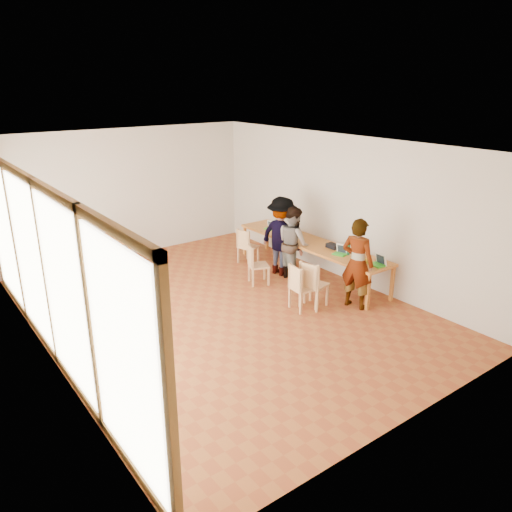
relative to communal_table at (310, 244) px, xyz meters
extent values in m
plane|color=#995125|center=(-2.50, -0.39, -0.70)|extent=(8.00, 8.00, 0.00)
cube|color=beige|center=(-2.50, 3.61, 0.80)|extent=(6.00, 0.10, 3.00)
cube|color=beige|center=(-2.50, -4.39, 0.80)|extent=(6.00, 0.10, 3.00)
cube|color=beige|center=(0.50, -0.39, 0.80)|extent=(0.10, 8.00, 3.00)
cube|color=white|center=(-5.46, -0.39, 0.80)|extent=(0.10, 8.00, 3.00)
cube|color=white|center=(-2.50, -0.39, 2.32)|extent=(6.00, 8.00, 0.04)
cube|color=#C8782C|center=(0.00, 0.00, 0.02)|extent=(0.80, 4.00, 0.05)
cube|color=#C8782C|center=(-0.34, -1.94, -0.35)|extent=(0.06, 0.06, 0.70)
cube|color=#C8782C|center=(-0.34, 1.94, -0.35)|extent=(0.06, 0.06, 0.70)
cube|color=#C8782C|center=(0.34, -1.94, -0.35)|extent=(0.06, 0.06, 0.70)
cube|color=#C8782C|center=(0.34, 1.94, -0.35)|extent=(0.06, 0.06, 0.70)
cube|color=#C8782C|center=(-3.46, 2.81, 0.02)|extent=(0.90, 0.90, 0.05)
cube|color=#C8782C|center=(-3.85, 2.42, -0.35)|extent=(0.05, 0.05, 0.70)
cube|color=#C8782C|center=(-3.85, 3.20, -0.35)|extent=(0.05, 0.05, 0.70)
cube|color=#C8782C|center=(-3.07, 2.42, -0.35)|extent=(0.05, 0.05, 0.70)
cube|color=#C8782C|center=(-3.07, 3.20, -0.35)|extent=(0.05, 0.05, 0.70)
cube|color=#DFAD6F|center=(-1.26, -1.20, -0.29)|extent=(0.44, 0.44, 0.04)
cube|color=#DFAD6F|center=(-1.44, -1.18, -0.06)|extent=(0.08, 0.41, 0.43)
cube|color=#DFAD6F|center=(-1.03, -1.24, -0.27)|extent=(0.52, 0.52, 0.04)
cube|color=#DFAD6F|center=(-1.21, -1.29, -0.03)|extent=(0.15, 0.42, 0.44)
cube|color=#DFAD6F|center=(-1.18, 0.27, -0.31)|extent=(0.51, 0.51, 0.04)
cube|color=#DFAD6F|center=(-1.34, 0.34, -0.09)|extent=(0.18, 0.37, 0.41)
cube|color=#DFAD6F|center=(-0.62, 1.42, -0.31)|extent=(0.46, 0.46, 0.04)
cube|color=#DFAD6F|center=(-0.79, 1.37, -0.09)|extent=(0.13, 0.38, 0.40)
cube|color=#DFAD6F|center=(-4.67, -0.37, -0.25)|extent=(0.59, 0.59, 0.04)
cube|color=#DFAD6F|center=(-4.49, -0.46, 0.01)|extent=(0.23, 0.42, 0.47)
imported|color=gray|center=(-0.41, -1.70, 0.15)|extent=(0.56, 0.71, 1.71)
imported|color=gray|center=(-0.40, 0.09, 0.08)|extent=(0.76, 0.88, 1.56)
imported|color=gray|center=(-0.44, 0.43, 0.15)|extent=(0.78, 1.18, 1.71)
cube|color=green|center=(0.01, -1.80, 0.06)|extent=(0.21, 0.29, 0.03)
cube|color=white|center=(0.11, -1.81, 0.16)|extent=(0.10, 0.25, 0.22)
cube|color=green|center=(-0.10, -0.96, 0.06)|extent=(0.24, 0.29, 0.03)
cube|color=white|center=(-0.02, -0.93, 0.15)|extent=(0.13, 0.24, 0.21)
cube|color=green|center=(-0.10, 1.28, 0.06)|extent=(0.23, 0.27, 0.02)
cube|color=white|center=(-0.02, 1.30, 0.14)|extent=(0.13, 0.22, 0.19)
imported|color=gold|center=(-0.13, -1.62, 0.10)|extent=(0.16, 0.16, 0.11)
cylinder|color=#1C6239|center=(0.04, -1.05, 0.19)|extent=(0.07, 0.07, 0.28)
cylinder|color=silver|center=(0.12, 1.54, 0.09)|extent=(0.07, 0.07, 0.09)
cylinder|color=white|center=(0.01, 0.89, 0.08)|extent=(0.08, 0.08, 0.06)
cube|color=#D63E82|center=(-0.15, -1.63, 0.05)|extent=(0.05, 0.10, 0.01)
cube|color=black|center=(0.09, -0.58, 0.09)|extent=(0.16, 0.26, 0.09)
camera|label=1|loc=(-6.98, -7.42, 3.31)|focal=35.00mm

